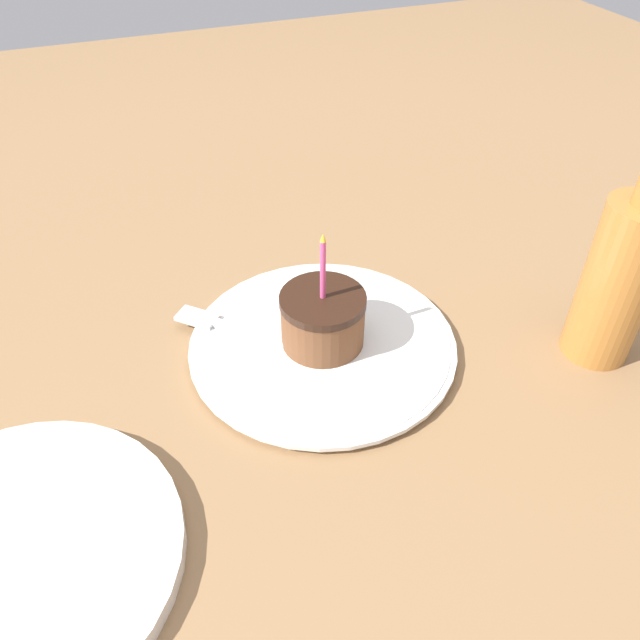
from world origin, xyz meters
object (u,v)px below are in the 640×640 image
bottle (620,277)px  fork (240,330)px  plate (320,345)px  side_plate (10,562)px  cake_slice (320,320)px

bottle → fork: bearing=-23.2°
plate → side_plate: side_plate is taller
plate → fork: size_ratio=2.00×
cake_slice → side_plate: bearing=24.7°
cake_slice → bottle: bottle is taller
cake_slice → side_plate: size_ratio=0.50×
side_plate → fork: bearing=-141.6°
plate → fork: (0.07, -0.04, 0.01)m
cake_slice → side_plate: cake_slice is taller
plate → fork: fork is taller
fork → side_plate: fork is taller
cake_slice → plate: bearing=124.6°
plate → side_plate: size_ratio=1.06×
cake_slice → fork: 0.09m
fork → bottle: (-0.35, 0.15, 0.08)m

